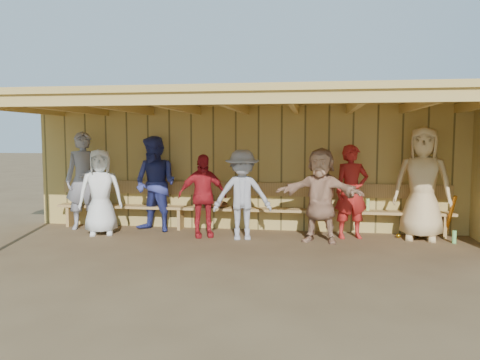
# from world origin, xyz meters

# --- Properties ---
(ground) EXTENTS (90.00, 90.00, 0.00)m
(ground) POSITION_xyz_m (0.00, 0.00, 0.00)
(ground) COLOR brown
(ground) RESTS_ON ground
(player_a) EXTENTS (0.79, 0.62, 1.91)m
(player_a) POSITION_xyz_m (-3.16, 0.81, 0.96)
(player_a) COLOR gray
(player_a) RESTS_ON ground
(player_b) EXTENTS (0.91, 0.76, 1.59)m
(player_b) POSITION_xyz_m (-2.61, 0.36, 0.79)
(player_b) COLOR white
(player_b) RESTS_ON ground
(player_c) EXTENTS (1.06, 0.94, 1.82)m
(player_c) POSITION_xyz_m (-1.70, 0.81, 0.91)
(player_c) COLOR navy
(player_c) RESTS_ON ground
(player_d) EXTENTS (0.95, 0.68, 1.49)m
(player_d) POSITION_xyz_m (-0.70, 0.45, 0.75)
(player_d) COLOR red
(player_d) RESTS_ON ground
(player_e) EXTENTS (1.12, 0.78, 1.58)m
(player_e) POSITION_xyz_m (0.04, 0.34, 0.79)
(player_e) COLOR #9C9CA4
(player_e) RESTS_ON ground
(player_f) EXTENTS (1.57, 0.79, 1.62)m
(player_f) POSITION_xyz_m (1.39, 0.33, 0.81)
(player_f) COLOR tan
(player_f) RESTS_ON ground
(player_g) EXTENTS (0.69, 0.54, 1.67)m
(player_g) POSITION_xyz_m (1.94, 0.73, 0.83)
(player_g) COLOR #B1211C
(player_g) RESTS_ON ground
(player_h) EXTENTS (1.08, 0.83, 1.99)m
(player_h) POSITION_xyz_m (3.16, 0.81, 0.99)
(player_h) COLOR #E3BE80
(player_h) RESTS_ON ground
(dugout_structure) EXTENTS (8.80, 3.20, 2.50)m
(dugout_structure) POSITION_xyz_m (0.39, 0.69, 1.69)
(dugout_structure) COLOR tan
(dugout_structure) RESTS_ON ground
(bench) EXTENTS (7.60, 0.34, 0.93)m
(bench) POSITION_xyz_m (0.00, 1.12, 0.53)
(bench) COLOR tan
(bench) RESTS_ON ground
(dugout_equipment) EXTENTS (6.80, 0.62, 0.80)m
(dugout_equipment) POSITION_xyz_m (-0.47, 0.99, 0.49)
(dugout_equipment) COLOR orange
(dugout_equipment) RESTS_ON ground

